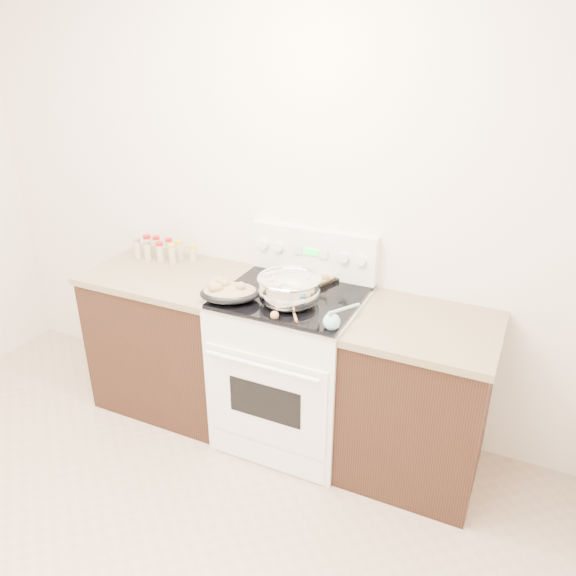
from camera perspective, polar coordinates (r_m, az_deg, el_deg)
The scene contains 9 objects.
counter_left at distance 3.66m, azimuth -11.48°, elevation -4.96°, with size 0.93×0.67×0.92m.
counter_right at distance 3.11m, azimuth 12.98°, elevation -11.02°, with size 0.73×0.67×0.92m.
kitchen_range at distance 3.27m, azimuth 0.41°, elevation -7.75°, with size 0.78×0.73×1.22m.
mixing_bowl at distance 2.91m, azimuth 0.13°, elevation -0.20°, with size 0.34×0.34×0.20m.
roasting_pan at distance 2.97m, azimuth -6.01°, elevation -0.39°, with size 0.38×0.34×0.12m.
baking_sheet at distance 3.24m, azimuth 1.91°, elevation 1.37°, with size 0.41×0.35×0.06m.
wooden_spoon at distance 2.82m, azimuth -0.70°, elevation -2.62°, with size 0.15×0.22×0.04m.
blue_ladle at distance 2.71m, azimuth 4.58°, elevation -3.29°, with size 0.11×0.28×0.11m.
spice_jars at distance 3.65m, azimuth -12.72°, elevation 3.86°, with size 0.40×0.15×0.13m.
Camera 1 is at (1.50, -1.08, 2.26)m, focal length 35.00 mm.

